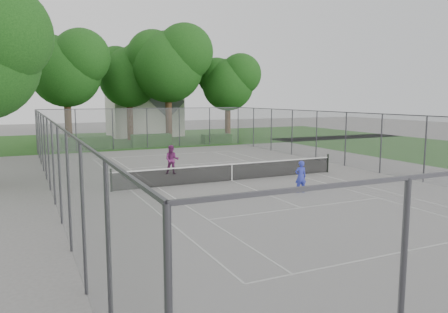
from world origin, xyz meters
name	(u,v)px	position (x,y,z in m)	size (l,w,h in m)	color
ground	(232,181)	(0.00, 0.00, 0.00)	(120.00, 120.00, 0.00)	slate
grass_far	(125,139)	(0.00, 26.00, 0.00)	(60.00, 20.00, 0.00)	#1E4B15
court_markings	(232,181)	(0.00, 0.00, 0.01)	(11.03, 23.83, 0.01)	silver
tennis_net	(232,171)	(0.00, 0.00, 0.51)	(12.87, 0.10, 1.10)	black
perimeter_fence	(232,147)	(0.00, 0.00, 1.81)	(18.08, 34.08, 3.52)	#38383D
tree_far_left	(67,66)	(-5.98, 22.04, 7.31)	(7.40, 6.75, 10.63)	#3E2516
tree_far_midleft	(130,72)	(0.45, 24.98, 7.01)	(7.10, 6.48, 10.20)	#3E2516
tree_far_midright	(169,61)	(3.73, 21.93, 8.07)	(8.17, 7.46, 11.74)	#3E2516
tree_far_right	(229,81)	(10.25, 21.70, 6.23)	(6.31, 5.77, 9.08)	#3E2516
hedge_left	(87,143)	(-4.95, 18.49, 0.53)	(4.23, 1.27, 1.06)	#1F4D18
hedge_mid	(151,140)	(0.64, 17.99, 0.56)	(3.58, 1.02, 1.13)	#1F4D18
hedge_right	(217,139)	(7.30, 18.27, 0.44)	(2.91, 1.07, 0.87)	#1F4D18
house	(144,102)	(3.07, 29.55, 3.96)	(7.89, 6.12, 9.83)	beige
girl_player	(301,177)	(1.64, -3.99, 0.76)	(0.55, 0.36, 1.52)	#343FC6
woman_player	(172,160)	(-2.25, 3.35, 0.85)	(0.83, 0.64, 1.70)	#7D296B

